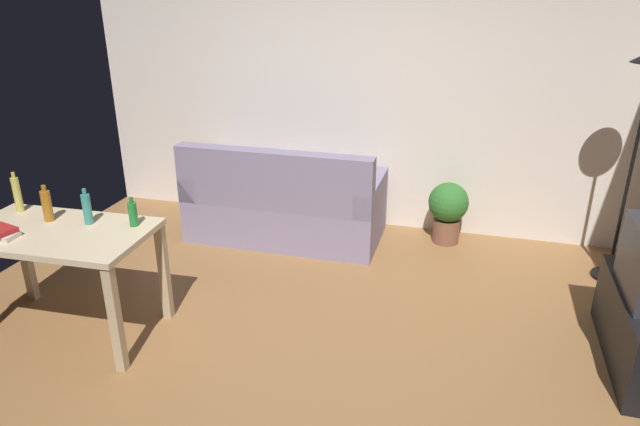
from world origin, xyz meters
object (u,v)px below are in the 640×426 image
desk (58,246)px  bottle_squat (17,194)px  couch (284,207)px  bottle_amber (47,205)px  bottle_green (133,214)px  book_stack (1,233)px  bottle_tall (87,209)px  potted_plant (448,208)px

desk → bottle_squat: size_ratio=4.31×
couch → bottle_squat: bottle_squat is taller
bottle_amber → bottle_green: bottle_amber is taller
couch → bottle_amber: 2.10m
bottle_squat → book_stack: (0.21, -0.40, -0.09)m
bottle_amber → book_stack: 0.34m
bottle_tall → desk: bearing=-134.0°
bottle_amber → bottle_tall: (0.29, 0.03, -0.00)m
bottle_tall → book_stack: size_ratio=1.11×
desk → potted_plant: (2.38, 2.16, -0.32)m
bottle_green → book_stack: bottle_green is taller
desk → couch: bearing=61.2°
bottle_amber → bottle_squat: bearing=164.4°
bottle_amber → bottle_tall: size_ratio=1.02×
couch → bottle_squat: size_ratio=6.16×
desk → bottle_amber: bearing=136.6°
bottle_squat → bottle_green: bottle_squat is taller
bottle_tall → couch: bearing=65.5°
desk → bottle_squat: bearing=152.6°
couch → bottle_tall: 1.95m
potted_plant → bottle_green: bottle_green is taller
desk → bottle_green: (0.45, 0.20, 0.19)m
book_stack → bottle_squat: bearing=117.4°
desk → bottle_amber: bottle_amber is taller
potted_plant → bottle_amber: size_ratio=2.28×
bottle_green → book_stack: (-0.70, -0.39, -0.05)m
potted_plant → bottle_tall: (-2.23, -2.01, 0.54)m
couch → bottle_tall: (-0.77, -1.70, 0.56)m
couch → book_stack: couch is taller
desk → bottle_amber: 0.29m
bottle_green → book_stack: 0.80m
desk → bottle_green: size_ratio=6.12×
bottle_tall → bottle_green: size_ratio=1.22×
potted_plant → bottle_squat: size_ratio=2.00×
bottle_green → bottle_squat: bearing=179.3°
desk → bottle_tall: size_ratio=5.02×
potted_plant → bottle_amber: (-2.52, -2.03, 0.54)m
couch → desk: (-0.92, -1.85, 0.34)m
book_stack → couch: bearing=60.3°
couch → bottle_amber: bearing=58.4°
potted_plant → book_stack: (-2.62, -2.35, 0.46)m
desk → potted_plant: bearing=39.9°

